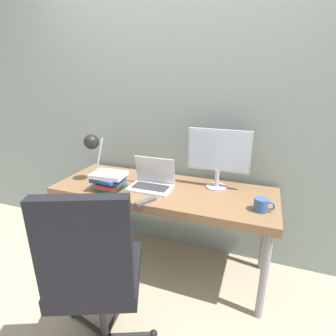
{
  "coord_description": "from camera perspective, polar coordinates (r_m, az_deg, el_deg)",
  "views": [
    {
      "loc": [
        0.68,
        -1.41,
        1.53
      ],
      "look_at": [
        0.05,
        0.28,
        0.9
      ],
      "focal_mm": 28.0,
      "sensor_mm": 36.0,
      "label": 1
    }
  ],
  "objects": [
    {
      "name": "laptop",
      "position": [
        2.01,
        -3.5,
        -3.02
      ],
      "size": [
        0.32,
        0.22,
        0.23
      ],
      "color": "silver",
      "rests_on": "desk"
    },
    {
      "name": "monitor",
      "position": [
        1.98,
        10.93,
        2.96
      ],
      "size": [
        0.47,
        0.16,
        0.45
      ],
      "color": "#B7B7BC",
      "rests_on": "desk"
    },
    {
      "name": "book_stack",
      "position": [
        2.0,
        -12.68,
        -2.71
      ],
      "size": [
        0.27,
        0.23,
        0.14
      ],
      "color": "#286B47",
      "rests_on": "desk"
    },
    {
      "name": "desk",
      "position": [
        2.05,
        -1.06,
        -6.02
      ],
      "size": [
        1.69,
        0.62,
        0.72
      ],
      "color": "brown",
      "rests_on": "ground_plane"
    },
    {
      "name": "office_chair",
      "position": [
        1.49,
        -15.9,
        -20.4
      ],
      "size": [
        0.61,
        0.62,
        1.06
      ],
      "color": "black",
      "rests_on": "ground_plane"
    },
    {
      "name": "ground_plane",
      "position": [
        2.19,
        -4.21,
        -25.14
      ],
      "size": [
        12.0,
        12.0,
        0.0
      ],
      "primitive_type": "plane",
      "color": "tan"
    },
    {
      "name": "wall_back",
      "position": [
        2.22,
        2.47,
        13.29
      ],
      "size": [
        8.0,
        0.05,
        2.6
      ],
      "color": "gray",
      "rests_on": "ground_plane"
    },
    {
      "name": "mug",
      "position": [
        1.78,
        19.67,
        -7.53
      ],
      "size": [
        0.13,
        0.09,
        0.09
      ],
      "color": "#385693",
      "rests_on": "desk"
    },
    {
      "name": "desk_lamp",
      "position": [
        2.16,
        -15.78,
        4.16
      ],
      "size": [
        0.14,
        0.28,
        0.39
      ],
      "color": "#4C4C51",
      "rests_on": "desk"
    },
    {
      "name": "tv_remote",
      "position": [
        1.8,
        -4.88,
        -7.24
      ],
      "size": [
        0.11,
        0.16,
        0.02
      ],
      "color": "#4C4C51",
      "rests_on": "desk"
    }
  ]
}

